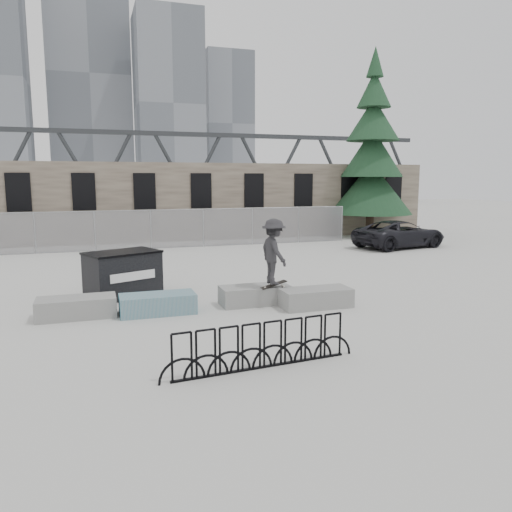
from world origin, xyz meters
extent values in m
plane|color=#B7B8B2|center=(0.00, 0.00, 0.00)|extent=(120.00, 120.00, 0.00)
cube|color=#66594B|center=(0.00, 16.25, 2.25)|extent=(36.00, 2.50, 4.50)
cube|color=black|center=(-6.40, 14.98, 2.90)|extent=(1.20, 0.12, 2.00)
cube|color=black|center=(-3.20, 14.98, 2.90)|extent=(1.20, 0.12, 2.00)
cube|color=black|center=(0.00, 14.98, 2.90)|extent=(1.20, 0.12, 2.00)
cube|color=black|center=(3.20, 14.98, 2.90)|extent=(1.20, 0.12, 2.00)
cube|color=black|center=(6.40, 14.98, 2.90)|extent=(1.20, 0.12, 2.00)
cube|color=black|center=(9.60, 14.98, 2.90)|extent=(1.20, 0.12, 2.00)
cube|color=black|center=(12.80, 14.98, 2.90)|extent=(1.20, 0.12, 2.00)
cube|color=black|center=(16.00, 14.98, 2.90)|extent=(1.20, 0.12, 2.00)
cylinder|color=gray|center=(-5.50, 12.50, 1.00)|extent=(0.06, 0.06, 2.00)
cylinder|color=gray|center=(-2.75, 12.50, 1.00)|extent=(0.06, 0.06, 2.00)
cylinder|color=gray|center=(0.00, 12.50, 1.00)|extent=(0.06, 0.06, 2.00)
cylinder|color=gray|center=(2.75, 12.50, 1.00)|extent=(0.06, 0.06, 2.00)
cylinder|color=gray|center=(5.50, 12.50, 1.00)|extent=(0.06, 0.06, 2.00)
cylinder|color=gray|center=(8.25, 12.50, 1.00)|extent=(0.06, 0.06, 2.00)
cylinder|color=gray|center=(11.00, 12.50, 1.00)|extent=(0.06, 0.06, 2.00)
cube|color=#99999E|center=(0.00, 12.50, 1.00)|extent=(22.00, 0.02, 2.00)
cylinder|color=gray|center=(0.00, 12.50, 2.00)|extent=(22.00, 0.04, 0.04)
cube|color=gray|center=(-3.34, 0.04, 0.27)|extent=(2.00, 0.90, 0.53)
cube|color=#2D471E|center=(-3.34, 0.04, 0.47)|extent=(1.76, 0.66, 0.10)
cube|color=teal|center=(-1.27, -0.25, 0.27)|extent=(2.00, 0.90, 0.53)
cube|color=#2D471E|center=(-1.27, -0.25, 0.47)|extent=(1.76, 0.66, 0.10)
cube|color=gray|center=(1.54, -0.09, 0.27)|extent=(2.00, 0.90, 0.53)
cube|color=#2D471E|center=(1.54, -0.09, 0.47)|extent=(1.76, 0.66, 0.10)
cube|color=gray|center=(3.07, -0.95, 0.27)|extent=(2.00, 0.90, 0.53)
cube|color=#2D471E|center=(3.07, -0.95, 0.47)|extent=(1.76, 0.66, 0.10)
cube|color=black|center=(-2.02, 2.07, 0.68)|extent=(2.41, 1.98, 1.35)
cube|color=black|center=(-2.02, 2.07, 1.37)|extent=(2.48, 2.05, 0.06)
cube|color=white|center=(-1.77, 1.48, 0.73)|extent=(1.34, 0.60, 0.26)
cube|color=black|center=(0.13, -4.85, 0.02)|extent=(3.59, 0.41, 0.04)
torus|color=black|center=(-1.44, -5.00, 0.45)|extent=(0.89, 0.14, 0.89)
torus|color=black|center=(-0.99, -4.96, 0.45)|extent=(0.89, 0.14, 0.89)
torus|color=black|center=(-0.54, -4.91, 0.45)|extent=(0.89, 0.14, 0.89)
torus|color=black|center=(-0.09, -4.87, 0.45)|extent=(0.89, 0.14, 0.89)
torus|color=black|center=(0.35, -4.83, 0.45)|extent=(0.89, 0.14, 0.89)
torus|color=black|center=(0.80, -4.78, 0.45)|extent=(0.89, 0.14, 0.89)
torus|color=black|center=(1.25, -4.74, 0.45)|extent=(0.89, 0.14, 0.89)
torus|color=black|center=(1.70, -4.70, 0.45)|extent=(0.89, 0.14, 0.89)
cylinder|color=#38281E|center=(13.88, 14.23, 1.13)|extent=(0.50, 0.50, 2.25)
cone|color=#103219|center=(13.88, 14.23, 3.00)|extent=(5.16, 5.16, 3.20)
cone|color=#103219|center=(13.88, 14.23, 5.20)|extent=(3.83, 3.83, 3.00)
cone|color=#103219|center=(13.88, 14.23, 7.20)|extent=(3.25, 3.25, 2.60)
cone|color=#103219|center=(13.88, 14.23, 9.00)|extent=(2.09, 2.09, 2.20)
cone|color=#103219|center=(13.88, 14.23, 10.60)|extent=(1.05, 1.05, 1.80)
cube|color=slate|center=(-2.00, 100.00, 24.00)|extent=(16.00, 14.00, 48.00)
cube|color=slate|center=(12.00, 85.00, 17.00)|extent=(12.00, 12.00, 34.00)
cube|color=slate|center=(26.00, 95.00, 15.00)|extent=(10.00, 10.00, 30.00)
cube|color=#2D3033|center=(10.00, 55.00, 4.00)|extent=(70.00, 3.00, 1.20)
cube|color=#2D3033|center=(10.00, 55.00, 9.50)|extent=(70.00, 0.60, 0.60)
cube|color=gray|center=(40.00, 55.00, 2.00)|extent=(2.00, 3.00, 4.00)
imported|color=black|center=(12.52, 8.95, 0.71)|extent=(5.49, 3.32, 1.42)
imported|color=#29282B|center=(1.99, -0.43, 1.57)|extent=(0.82, 1.27, 1.86)
cube|color=black|center=(1.99, -0.43, 0.61)|extent=(0.81, 0.31, 0.20)
cylinder|color=beige|center=(1.71, -0.50, 0.56)|extent=(0.06, 0.03, 0.06)
cylinder|color=beige|center=(1.71, -0.36, 0.56)|extent=(0.06, 0.03, 0.06)
cylinder|color=beige|center=(2.27, -0.50, 0.56)|extent=(0.06, 0.03, 0.06)
cylinder|color=beige|center=(2.27, -0.36, 0.56)|extent=(0.06, 0.03, 0.06)
camera|label=1|loc=(-2.84, -13.49, 3.61)|focal=35.00mm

